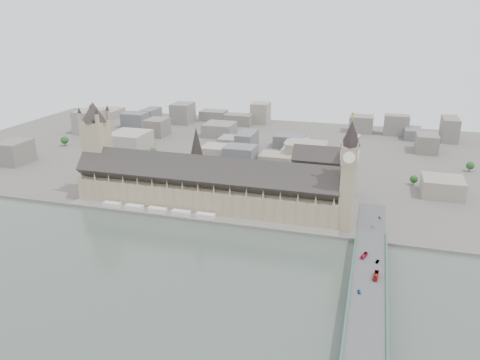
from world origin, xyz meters
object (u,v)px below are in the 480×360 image
(red_bus_north, at_px, (364,255))
(car_silver, at_px, (377,261))
(car_approach, at_px, (380,218))
(westminster_bridge, at_px, (368,283))
(westminster_abbey, at_px, (326,171))
(victoria_tower, at_px, (97,145))
(red_bus_south, at_px, (376,276))
(car_blue, at_px, (359,292))
(elizabeth_tower, at_px, (349,168))
(palace_of_westminster, at_px, (205,187))

(red_bus_north, xyz_separation_m, car_silver, (9.83, -5.47, -0.58))
(car_silver, height_order, car_approach, car_silver)
(westminster_bridge, bearing_deg, westminster_abbey, 105.64)
(victoria_tower, height_order, westminster_bridge, victoria_tower)
(red_bus_south, bearing_deg, car_approach, 94.10)
(red_bus_south, distance_m, car_blue, 24.74)
(elizabeth_tower, xyz_separation_m, westminster_bridge, (24.00, -95.50, -52.96))
(westminster_bridge, distance_m, car_blue, 24.43)
(red_bus_north, bearing_deg, car_approach, 100.71)
(victoria_tower, height_order, westminster_abbey, victoria_tower)
(elizabeth_tower, bearing_deg, car_silver, -68.16)
(palace_of_westminster, distance_m, car_blue, 203.77)
(palace_of_westminster, xyz_separation_m, car_approach, (168.38, -2.36, -11.75))
(red_bus_north, height_order, car_silver, red_bus_north)
(red_bus_south, height_order, car_approach, red_bus_south)
(westminster_bridge, distance_m, westminster_abbey, 190.56)
(palace_of_westminster, distance_m, red_bus_south, 198.74)
(red_bus_north, height_order, red_bus_south, red_bus_south)
(palace_of_westminster, distance_m, westminster_bridge, 195.05)
(palace_of_westminster, distance_m, red_bus_north, 176.90)
(car_silver, relative_size, car_approach, 0.97)
(westminster_bridge, xyz_separation_m, westminster_abbey, (-51.08, 182.50, 19.96))
(car_silver, xyz_separation_m, car_approach, (0.97, 82.73, -0.07))
(car_silver, bearing_deg, westminster_bridge, -89.52)
(westminster_abbey, xyz_separation_m, car_blue, (45.37, -205.52, -14.07))
(westminster_abbey, height_order, car_approach, westminster_abbey)
(palace_of_westminster, distance_m, car_silver, 188.16)
(westminster_abbey, distance_m, red_bus_north, 162.35)
(palace_of_westminster, xyz_separation_m, westminster_abbey, (110.92, 75.30, 2.38))
(car_silver, bearing_deg, red_bus_south, -77.72)
(elizabeth_tower, xyz_separation_m, car_silver, (29.41, -73.39, -47.06))
(red_bus_south, bearing_deg, red_bus_north, 112.88)
(palace_of_westminster, height_order, westminster_abbey, westminster_abbey)
(palace_of_westminster, height_order, elizabeth_tower, elizabeth_tower)
(westminster_abbey, xyz_separation_m, red_bus_south, (55.71, -183.06, -13.14))
(red_bus_north, bearing_deg, victoria_tower, -178.41)
(victoria_tower, distance_m, car_silver, 306.70)
(westminster_bridge, height_order, red_bus_south, red_bus_south)
(westminster_abbey, bearing_deg, victoria_tower, -163.50)
(car_blue, relative_size, car_approach, 0.91)
(car_approach, bearing_deg, westminster_bridge, -106.84)
(palace_of_westminster, relative_size, car_silver, 56.39)
(red_bus_north, bearing_deg, westminster_abbey, 125.43)
(elizabeth_tower, bearing_deg, palace_of_westminster, 175.15)
(elizabeth_tower, distance_m, car_silver, 92.01)
(victoria_tower, distance_m, westminster_abbey, 244.79)
(palace_of_westminster, relative_size, elizabeth_tower, 2.47)
(red_bus_north, relative_size, car_blue, 2.19)
(car_blue, distance_m, car_silver, 46.48)
(red_bus_north, bearing_deg, red_bus_south, -53.50)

